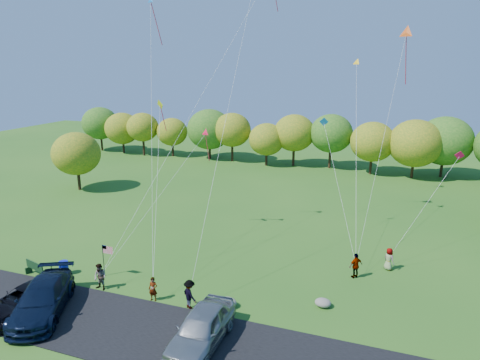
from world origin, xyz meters
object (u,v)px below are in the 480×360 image
(minivan_navy, at_px, (42,299))
(flyer_d, at_px, (356,266))
(minivan_silver, at_px, (201,328))
(flyer_c, at_px, (190,294))
(park_bench, at_px, (36,268))
(minivan_dark, at_px, (26,300))
(flyer_a, at_px, (153,289))
(trash_barrel, at_px, (64,268))
(flyer_b, at_px, (100,277))
(flyer_e, at_px, (389,259))

(minivan_navy, height_order, flyer_d, minivan_navy)
(minivan_silver, distance_m, flyer_c, 3.76)
(minivan_navy, bearing_deg, park_bench, 112.61)
(minivan_dark, bearing_deg, flyer_a, 35.91)
(trash_barrel, bearing_deg, minivan_dark, -74.15)
(flyer_d, distance_m, trash_barrel, 20.81)
(minivan_dark, relative_size, minivan_silver, 0.98)
(minivan_dark, distance_m, flyer_d, 21.57)
(flyer_a, bearing_deg, minivan_navy, -152.79)
(flyer_a, height_order, flyer_b, flyer_b)
(flyer_b, xyz_separation_m, flyer_c, (6.61, 0.00, 0.01))
(flyer_e, bearing_deg, flyer_a, 75.08)
(park_bench, bearing_deg, flyer_a, 13.87)
(minivan_navy, relative_size, flyer_a, 4.04)
(minivan_navy, distance_m, flyer_a, 6.52)
(minivan_silver, relative_size, flyer_d, 3.08)
(minivan_silver, relative_size, flyer_a, 3.55)
(park_bench, bearing_deg, minivan_silver, 2.06)
(minivan_dark, bearing_deg, trash_barrel, 111.94)
(minivan_dark, height_order, trash_barrel, minivan_dark)
(flyer_b, xyz_separation_m, park_bench, (-5.58, 0.08, -0.34))
(minivan_navy, height_order, flyer_c, minivan_navy)
(minivan_silver, distance_m, flyer_b, 9.32)
(flyer_a, bearing_deg, flyer_e, 28.17)
(flyer_c, bearing_deg, park_bench, 31.59)
(flyer_a, distance_m, trash_barrel, 7.95)
(flyer_b, relative_size, flyer_e, 1.10)
(flyer_a, bearing_deg, park_bench, 173.51)
(minivan_silver, height_order, park_bench, minivan_silver)
(flyer_b, bearing_deg, flyer_e, 35.46)
(flyer_c, bearing_deg, minivan_dark, 54.31)
(park_bench, height_order, trash_barrel, park_bench)
(flyer_d, bearing_deg, minivan_silver, 12.31)
(trash_barrel, bearing_deg, flyer_e, 21.47)
(flyer_b, xyz_separation_m, flyer_e, (18.05, 9.54, -0.08))
(minivan_navy, xyz_separation_m, flyer_d, (17.30, 11.04, -0.08))
(flyer_a, bearing_deg, trash_barrel, 167.33)
(minivan_navy, distance_m, flyer_c, 8.79)
(flyer_a, relative_size, trash_barrel, 1.62)
(flyer_a, xyz_separation_m, flyer_e, (14.03, 9.54, 0.04))
(minivan_silver, height_order, trash_barrel, minivan_silver)
(flyer_a, xyz_separation_m, flyer_c, (2.58, 0.00, 0.14))
(minivan_dark, relative_size, flyer_e, 3.32)
(park_bench, distance_m, trash_barrel, 1.91)
(minivan_silver, distance_m, flyer_e, 15.62)
(flyer_d, relative_size, flyer_e, 1.10)
(minivan_dark, height_order, park_bench, minivan_dark)
(minivan_dark, xyz_separation_m, flyer_c, (9.14, 3.76, 0.10))
(minivan_silver, height_order, flyer_a, minivan_silver)
(park_bench, bearing_deg, trash_barrel, 40.45)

